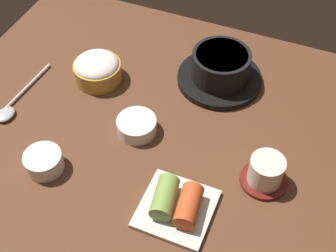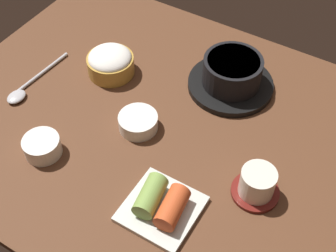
# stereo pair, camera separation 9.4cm
# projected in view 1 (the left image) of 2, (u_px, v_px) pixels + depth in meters

# --- Properties ---
(dining_table) EXTENTS (1.00, 0.76, 0.02)m
(dining_table) POSITION_uv_depth(u_px,v_px,m) (163.00, 129.00, 0.99)
(dining_table) COLOR #56331E
(dining_table) RESTS_ON ground
(stone_pot) EXTENTS (0.20, 0.20, 0.08)m
(stone_pot) POSITION_uv_depth(u_px,v_px,m) (220.00, 69.00, 1.05)
(stone_pot) COLOR black
(stone_pot) RESTS_ON dining_table
(rice_bowl) EXTENTS (0.11, 0.11, 0.06)m
(rice_bowl) POSITION_uv_depth(u_px,v_px,m) (97.00, 69.00, 1.05)
(rice_bowl) COLOR #B78C38
(rice_bowl) RESTS_ON dining_table
(tea_cup_with_saucer) EXTENTS (0.09, 0.09, 0.06)m
(tea_cup_with_saucer) POSITION_uv_depth(u_px,v_px,m) (266.00, 172.00, 0.87)
(tea_cup_with_saucer) COLOR maroon
(tea_cup_with_saucer) RESTS_ON dining_table
(banchan_cup_center) EXTENTS (0.08, 0.08, 0.03)m
(banchan_cup_center) POSITION_uv_depth(u_px,v_px,m) (137.00, 125.00, 0.96)
(banchan_cup_center) COLOR white
(banchan_cup_center) RESTS_ON dining_table
(kimchi_plate) EXTENTS (0.13, 0.13, 0.05)m
(kimchi_plate) POSITION_uv_depth(u_px,v_px,m) (176.00, 204.00, 0.83)
(kimchi_plate) COLOR silver
(kimchi_plate) RESTS_ON dining_table
(side_bowl_near) EXTENTS (0.08, 0.08, 0.04)m
(side_bowl_near) POSITION_uv_depth(u_px,v_px,m) (44.00, 161.00, 0.90)
(side_bowl_near) COLOR white
(side_bowl_near) RESTS_ON dining_table
(spoon) EXTENTS (0.04, 0.20, 0.01)m
(spoon) POSITION_uv_depth(u_px,v_px,m) (13.00, 105.00, 1.02)
(spoon) COLOR #B7B7BC
(spoon) RESTS_ON dining_table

